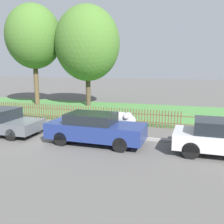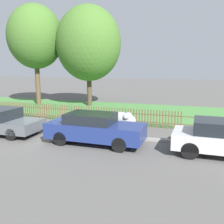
# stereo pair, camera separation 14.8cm
# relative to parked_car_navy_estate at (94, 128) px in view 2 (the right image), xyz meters

# --- Properties ---
(ground_plane) EXTENTS (120.00, 120.00, 0.00)m
(ground_plane) POSITION_rel_parked_car_navy_estate_xyz_m (-3.10, 1.18, -0.72)
(ground_plane) COLOR #565451
(kerb_stone) EXTENTS (36.80, 0.20, 0.12)m
(kerb_stone) POSITION_rel_parked_car_navy_estate_xyz_m (-3.10, 1.28, -0.66)
(kerb_stone) COLOR gray
(kerb_stone) RESTS_ON ground
(grass_strip) EXTENTS (36.80, 8.77, 0.01)m
(grass_strip) POSITION_rel_parked_car_navy_estate_xyz_m (-3.10, 8.28, -0.72)
(grass_strip) COLOR #477F3D
(grass_strip) RESTS_ON ground
(park_fence) EXTENTS (36.80, 0.05, 1.02)m
(park_fence) POSITION_rel_parked_car_navy_estate_xyz_m (-3.10, 3.91, -0.21)
(park_fence) COLOR brown
(park_fence) RESTS_ON ground
(parked_car_navy_estate) EXTENTS (4.41, 1.70, 1.40)m
(parked_car_navy_estate) POSITION_rel_parked_car_navy_estate_xyz_m (0.00, 0.00, 0.00)
(parked_car_navy_estate) COLOR navy
(parked_car_navy_estate) RESTS_ON ground
(parked_car_red_compact) EXTENTS (3.73, 1.81, 1.41)m
(parked_car_red_compact) POSITION_rel_parked_car_navy_estate_xyz_m (5.27, 0.15, 0.00)
(parked_car_red_compact) COLOR #BCBCC1
(parked_car_red_compact) RESTS_ON ground
(covered_motorcycle) EXTENTS (1.86, 0.96, 1.06)m
(covered_motorcycle) POSITION_rel_parked_car_navy_estate_xyz_m (0.50, 2.54, -0.09)
(covered_motorcycle) COLOR black
(covered_motorcycle) RESTS_ON ground
(tree_nearest_kerb) EXTENTS (4.84, 4.84, 8.81)m
(tree_nearest_kerb) POSITION_rel_parked_car_navy_estate_xyz_m (-9.44, 9.32, 5.28)
(tree_nearest_kerb) COLOR brown
(tree_nearest_kerb) RESTS_ON ground
(tree_behind_motorcycle) EXTENTS (5.59, 5.59, 8.62)m
(tree_behind_motorcycle) POSITION_rel_parked_car_navy_estate_xyz_m (-4.77, 10.30, 4.67)
(tree_behind_motorcycle) COLOR #473828
(tree_behind_motorcycle) RESTS_ON ground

